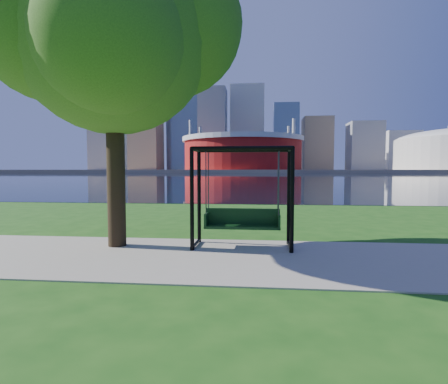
# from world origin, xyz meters

# --- Properties ---
(ground) EXTENTS (900.00, 900.00, 0.00)m
(ground) POSITION_xyz_m (0.00, 0.00, 0.00)
(ground) COLOR #1E5114
(ground) RESTS_ON ground
(path) EXTENTS (120.00, 4.00, 0.03)m
(path) POSITION_xyz_m (0.00, -0.50, 0.01)
(path) COLOR #9E937F
(path) RESTS_ON ground
(river) EXTENTS (900.00, 180.00, 0.02)m
(river) POSITION_xyz_m (0.00, 102.00, 0.01)
(river) COLOR black
(river) RESTS_ON ground
(far_bank) EXTENTS (900.00, 228.00, 2.00)m
(far_bank) POSITION_xyz_m (0.00, 306.00, 1.00)
(far_bank) COLOR #937F60
(far_bank) RESTS_ON ground
(stadium) EXTENTS (83.00, 83.00, 32.00)m
(stadium) POSITION_xyz_m (-10.00, 235.00, 14.23)
(stadium) COLOR maroon
(stadium) RESTS_ON far_bank
(skyline) EXTENTS (392.00, 66.00, 96.50)m
(skyline) POSITION_xyz_m (-4.27, 319.39, 35.89)
(skyline) COLOR gray
(skyline) RESTS_ON far_bank
(swing) EXTENTS (2.57, 1.13, 2.62)m
(swing) POSITION_xyz_m (0.60, 0.63, 1.27)
(swing) COLOR black
(swing) RESTS_ON ground
(park_tree) EXTENTS (6.57, 5.93, 8.16)m
(park_tree) POSITION_xyz_m (-2.77, 0.49, 5.66)
(park_tree) COLOR black
(park_tree) RESTS_ON ground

